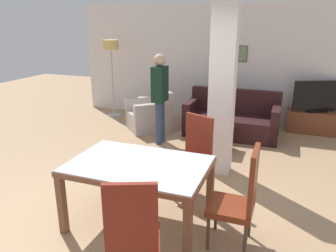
{
  "coord_description": "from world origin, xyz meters",
  "views": [
    {
      "loc": [
        1.49,
        -3.06,
        2.31
      ],
      "look_at": [
        0.0,
        0.96,
        0.93
      ],
      "focal_mm": 35.0,
      "sensor_mm": 36.0,
      "label": 1
    }
  ],
  "objects": [
    {
      "name": "tv_stand",
      "position": [
        2.1,
        4.32,
        0.24
      ],
      "size": [
        1.12,
        0.4,
        0.47
      ],
      "color": "brown",
      "rests_on": "ground_plane"
    },
    {
      "name": "bottle",
      "position": [
        0.22,
        2.71,
        0.54
      ],
      "size": [
        0.08,
        0.08,
        0.26
      ],
      "color": "#194C23",
      "rests_on": "coffee_table"
    },
    {
      "name": "dining_chair_near_right",
      "position": [
        0.39,
        -0.94,
        0.58
      ],
      "size": [
        0.6,
        0.6,
        1.12
      ],
      "rotation": [
        0.0,
        0.0,
        0.39
      ],
      "color": "maroon",
      "rests_on": "ground_plane"
    },
    {
      "name": "back_wall",
      "position": [
        0.0,
        4.6,
        1.35
      ],
      "size": [
        7.2,
        0.09,
        2.7
      ],
      "color": "silver",
      "rests_on": "ground_plane"
    },
    {
      "name": "standing_person",
      "position": [
        -0.78,
        2.61,
        1.0
      ],
      "size": [
        0.23,
        0.38,
        1.73
      ],
      "rotation": [
        0.0,
        0.0,
        -1.55
      ],
      "color": "#303D5A",
      "rests_on": "ground_plane"
    },
    {
      "name": "dining_chair_head_right",
      "position": [
        1.16,
        0.0,
        0.58
      ],
      "size": [
        0.46,
        0.46,
        1.12
      ],
      "rotation": [
        0.0,
        0.0,
        1.57
      ],
      "color": "maroon",
      "rests_on": "ground_plane"
    },
    {
      "name": "floor_lamp",
      "position": [
        -2.6,
        4.0,
        1.6
      ],
      "size": [
        0.39,
        0.39,
        1.88
      ],
      "color": "#B7B7BC",
      "rests_on": "ground_plane"
    },
    {
      "name": "dining_chair_far_right",
      "position": [
        0.39,
        0.88,
        0.58
      ],
      "size": [
        0.61,
        0.61,
        1.12
      ],
      "rotation": [
        0.0,
        0.0,
        2.73
      ],
      "color": "maroon",
      "rests_on": "ground_plane"
    },
    {
      "name": "armchair",
      "position": [
        -1.32,
        3.37,
        0.3
      ],
      "size": [
        1.19,
        1.19,
        0.86
      ],
      "rotation": [
        0.0,
        0.0,
        2.33
      ],
      "color": "#BAAEA7",
      "rests_on": "ground_plane"
    },
    {
      "name": "divider_pillar",
      "position": [
        0.58,
        1.74,
        1.35
      ],
      "size": [
        0.37,
        0.28,
        2.7
      ],
      "color": "silver",
      "rests_on": "ground_plane"
    },
    {
      "name": "coffee_table",
      "position": [
        0.31,
        2.63,
        0.23
      ],
      "size": [
        0.62,
        0.54,
        0.44
      ],
      "color": "brown",
      "rests_on": "ground_plane"
    },
    {
      "name": "dining_table",
      "position": [
        0.0,
        0.0,
        0.62
      ],
      "size": [
        1.56,
        1.04,
        0.78
      ],
      "color": "brown",
      "rests_on": "ground_plane"
    },
    {
      "name": "tv_screen",
      "position": [
        2.1,
        4.32,
        0.79
      ],
      "size": [
        0.96,
        0.45,
        0.66
      ],
      "rotation": [
        0.0,
        0.0,
        3.55
      ],
      "color": "black",
      "rests_on": "tv_stand"
    },
    {
      "name": "sofa",
      "position": [
        0.46,
        3.59,
        0.31
      ],
      "size": [
        1.9,
        0.91,
        0.92
      ],
      "rotation": [
        0.0,
        0.0,
        3.14
      ],
      "color": "black",
      "rests_on": "ground_plane"
    },
    {
      "name": "ground_plane",
      "position": [
        0.0,
        0.0,
        0.0
      ],
      "size": [
        18.0,
        18.0,
        0.0
      ],
      "primitive_type": "plane",
      "color": "tan"
    }
  ]
}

